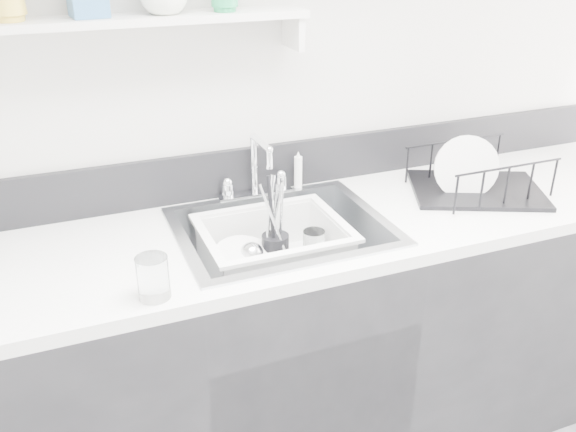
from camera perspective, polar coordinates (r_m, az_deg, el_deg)
name	(u,v)px	position (r m, az deg, el deg)	size (l,w,h in m)	color
counter_run	(283,348)	(2.11, -0.52, -12.27)	(3.20, 0.62, 0.92)	black
backsplash	(250,170)	(2.09, -3.56, 4.33)	(3.20, 0.02, 0.16)	black
sink	(282,253)	(1.91, -0.56, -3.46)	(0.64, 0.52, 0.20)	silver
faucet	(255,181)	(2.05, -3.08, 3.32)	(0.26, 0.18, 0.23)	silver
side_sprayer	(298,170)	(2.11, 0.96, 4.28)	(0.03, 0.03, 0.14)	white
wall_shelf	(133,23)	(1.82, -14.30, 17.14)	(1.00, 0.16, 0.12)	silver
wash_tub	(273,250)	(1.90, -1.37, -3.24)	(0.44, 0.36, 0.17)	white
plate_stack	(250,271)	(1.88, -3.55, -5.13)	(0.27, 0.26, 0.11)	white
utensil_cup	(275,248)	(1.93, -1.20, -3.04)	(0.09, 0.09, 0.29)	black
ladle	(273,266)	(1.88, -1.42, -4.66)	(0.30, 0.11, 0.09)	silver
tumbler_in_tub	(314,246)	(1.97, 2.43, -2.78)	(0.07, 0.07, 0.10)	white
tumbler_counter	(153,278)	(1.54, -12.51, -5.64)	(0.08, 0.08, 0.11)	white
dish_rack	(479,171)	(2.18, 17.42, 4.02)	(0.43, 0.33, 0.15)	black
bowl_small	(318,274)	(1.89, 2.81, -5.47)	(0.10, 0.10, 0.03)	white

